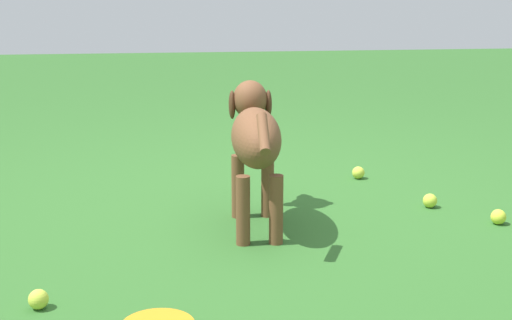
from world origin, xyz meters
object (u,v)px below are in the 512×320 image
(tennis_ball_2, at_px, (358,173))
(tennis_ball_3, at_px, (498,217))
(dog, at_px, (255,137))
(tennis_ball_0, at_px, (38,299))
(tennis_ball_1, at_px, (430,201))

(tennis_ball_2, height_order, tennis_ball_3, same)
(dog, height_order, tennis_ball_0, dog)
(tennis_ball_1, relative_size, tennis_ball_2, 1.00)
(dog, height_order, tennis_ball_3, dog)
(tennis_ball_1, xyz_separation_m, tennis_ball_3, (-0.21, 0.26, 0.00))
(tennis_ball_2, bearing_deg, tennis_ball_3, 118.39)
(tennis_ball_0, bearing_deg, tennis_ball_3, -161.48)
(tennis_ball_2, xyz_separation_m, tennis_ball_3, (-0.42, 0.78, 0.00))
(tennis_ball_0, relative_size, tennis_ball_1, 1.00)
(dog, distance_m, tennis_ball_0, 1.13)
(dog, xyz_separation_m, tennis_ball_0, (0.79, 0.72, -0.36))
(dog, xyz_separation_m, tennis_ball_1, (-0.84, -0.15, -0.36))
(dog, relative_size, tennis_ball_3, 13.31)
(tennis_ball_2, distance_m, tennis_ball_3, 0.89)
(tennis_ball_1, distance_m, tennis_ball_2, 0.56)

